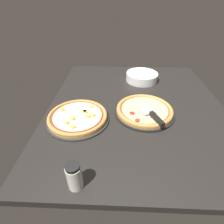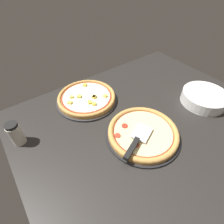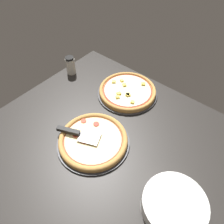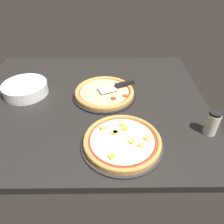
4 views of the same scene
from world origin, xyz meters
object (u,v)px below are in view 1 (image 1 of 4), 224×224
Objects in this scene: pizza_front at (145,110)px; plate_stack at (142,77)px; pizza_back at (78,116)px; parmesan_shaker at (74,176)px; serving_spatula at (154,116)px.

plate_stack reaches higher than pizza_front.
pizza_back is 40.43cm from parmesan_shaker.
pizza_back reaches higher than pizza_front.
pizza_front is 1.34× the size of plate_stack.
plate_stack is at bearing -3.45° from pizza_front.
serving_spatula is (-8.92, -3.79, 2.27)cm from pizza_front.
pizza_back is at bearing 102.18° from pizza_front.
serving_spatula is at bearing -157.00° from pizza_front.
pizza_back is at bearing 88.96° from serving_spatula.
plate_stack is at bearing 1.19° from serving_spatula.
serving_spatula is 53.41cm from plate_stack.
pizza_front is 2.80× the size of parmesan_shaker.
pizza_back is 2.79× the size of parmesan_shaker.
plate_stack is (52.63, -40.50, 0.71)cm from pizza_back.
pizza_front is 1.00× the size of pizza_back.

